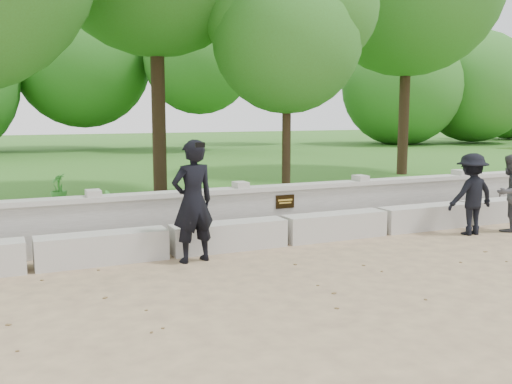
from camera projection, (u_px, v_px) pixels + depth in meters
ground at (346, 272)px, 7.91m from camera, size 80.00×80.00×0.00m
lawn at (131, 170)px, 20.53m from camera, size 40.00×22.00×0.25m
concrete_bench at (284, 231)px, 9.60m from camera, size 11.90×0.45×0.45m
parapet_wall at (266, 210)px, 10.19m from camera, size 12.50×0.35×0.90m
man_main at (193, 201)px, 8.36m from camera, size 0.72×0.65×1.82m
visitor_left at (510, 193)px, 10.55m from camera, size 0.79×0.67×1.44m
visitor_mid at (471, 194)px, 10.26m from camera, size 0.96×0.55×1.48m
tree_near_right at (287, 27)px, 12.27m from camera, size 3.25×3.25×5.41m
shrub_a at (110, 209)px, 9.74m from camera, size 0.40×0.34×0.64m
shrub_b at (247, 201)px, 10.79m from camera, size 0.40×0.41×0.58m
shrub_d at (59, 188)px, 12.32m from camera, size 0.41×0.43×0.64m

